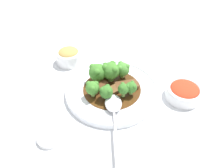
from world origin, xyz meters
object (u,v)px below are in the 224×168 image
object	(u,v)px
broccoli_floret_5	(92,88)
side_bowl_kimchi	(184,92)
broccoli_floret_1	(124,89)
broccoli_floret_7	(123,69)
broccoli_floret_2	(97,72)
broccoli_floret_4	(107,69)
sauce_dish	(50,137)
beef_strip_1	(99,87)
broccoli_floret_0	(111,71)
main_plate	(112,90)
side_bowl_appetizer	(69,56)
broccoli_floret_3	(106,92)
broccoli_floret_6	(131,87)
beef_strip_0	(113,90)
beef_strip_2	(127,85)

from	to	relation	value
broccoli_floret_5	side_bowl_kimchi	world-z (taller)	broccoli_floret_5
broccoli_floret_1	broccoli_floret_7	distance (m)	0.09
broccoli_floret_2	side_bowl_kimchi	size ratio (longest dim) A/B	0.56
broccoli_floret_4	broccoli_floret_5	xyz separation A→B (m)	(0.05, -0.09, 0.01)
sauce_dish	beef_strip_1	bearing A→B (deg)	103.46
broccoli_floret_0	broccoli_floret_1	size ratio (longest dim) A/B	1.42
main_plate	side_bowl_kimchi	bearing A→B (deg)	43.33
side_bowl_kimchi	side_bowl_appetizer	world-z (taller)	side_bowl_appetizer
main_plate	side_bowl_kimchi	xyz separation A→B (m)	(0.16, 0.15, 0.01)
broccoli_floret_3	broccoli_floret_7	world-z (taller)	broccoli_floret_7
beef_strip_1	broccoli_floret_0	world-z (taller)	broccoli_floret_0
broccoli_floret_3	broccoli_floret_5	world-z (taller)	broccoli_floret_5
broccoli_floret_1	broccoli_floret_6	world-z (taller)	broccoli_floret_1
sauce_dish	broccoli_floret_7	bearing A→B (deg)	98.31
beef_strip_1	side_bowl_kimchi	distance (m)	0.26
beef_strip_0	sauce_dish	xyz separation A→B (m)	(0.01, -0.23, -0.02)
main_plate	broccoli_floret_5	size ratio (longest dim) A/B	5.79
broccoli_floret_3	broccoli_floret_7	xyz separation A→B (m)	(-0.04, 0.10, 0.01)
broccoli_floret_2	side_bowl_kimchi	distance (m)	0.27
broccoli_floret_2	broccoli_floret_3	xyz separation A→B (m)	(0.08, -0.03, -0.01)
sauce_dish	side_bowl_appetizer	bearing A→B (deg)	138.33
main_plate	broccoli_floret_6	world-z (taller)	broccoli_floret_6
broccoli_floret_2	broccoli_floret_1	bearing A→B (deg)	7.82
main_plate	broccoli_floret_1	world-z (taller)	broccoli_floret_1
broccoli_floret_3	broccoli_floret_4	bearing A→B (deg)	139.26
main_plate	broccoli_floret_0	distance (m)	0.06
side_bowl_kimchi	sauce_dish	world-z (taller)	side_bowl_kimchi
broccoli_floret_1	broccoli_floret_7	xyz separation A→B (m)	(-0.07, 0.06, 0.00)
broccoli_floret_2	sauce_dish	size ratio (longest dim) A/B	0.95
broccoli_floret_7	broccoli_floret_2	bearing A→B (deg)	-117.18
side_bowl_appetizer	main_plate	bearing A→B (deg)	3.23
beef_strip_1	broccoli_floret_0	distance (m)	0.06
broccoli_floret_1	broccoli_floret_2	world-z (taller)	broccoli_floret_2
main_plate	beef_strip_0	world-z (taller)	beef_strip_0
main_plate	broccoli_floret_3	xyz separation A→B (m)	(0.02, -0.04, 0.04)
sauce_dish	beef_strip_0	bearing A→B (deg)	92.93
beef_strip_0	beef_strip_1	distance (m)	0.04
side_bowl_kimchi	broccoli_floret_2	bearing A→B (deg)	-142.79
beef_strip_0	broccoli_floret_2	size ratio (longest dim) A/B	1.11
broccoli_floret_0	broccoli_floret_7	bearing A→B (deg)	72.85
beef_strip_0	broccoli_floret_4	world-z (taller)	broccoli_floret_4
beef_strip_1	broccoli_floret_7	size ratio (longest dim) A/B	1.17
beef_strip_0	broccoli_floret_0	xyz separation A→B (m)	(-0.04, 0.03, 0.03)
side_bowl_kimchi	main_plate	bearing A→B (deg)	-136.67
beef_strip_2	broccoli_floret_7	world-z (taller)	broccoli_floret_7
broccoli_floret_7	sauce_dish	xyz separation A→B (m)	(0.04, -0.29, -0.04)
broccoli_floret_6	broccoli_floret_7	world-z (taller)	broccoli_floret_7
main_plate	side_bowl_kimchi	world-z (taller)	side_bowl_kimchi
broccoli_floret_5	side_bowl_kimchi	size ratio (longest dim) A/B	0.46
broccoli_floret_6	main_plate	bearing A→B (deg)	-156.69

